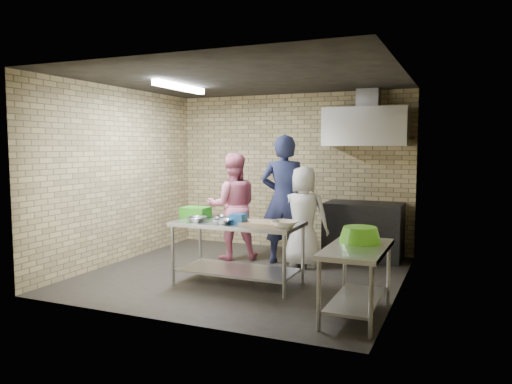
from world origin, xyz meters
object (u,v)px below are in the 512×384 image
prep_table (238,253)px  side_counter (356,282)px  green_crate (196,212)px  woman_pink (233,206)px  bottle_green (397,132)px  bottle_red (372,132)px  woman_white (304,217)px  blue_tub (238,219)px  green_basin (360,235)px  stove (364,231)px  man_navy (284,200)px

prep_table → side_counter: bearing=-21.1°
green_crate → woman_pink: (-0.00, 1.17, -0.05)m
prep_table → green_crate: size_ratio=4.50×
bottle_green → bottle_red: bearing=180.0°
woman_white → side_counter: bearing=117.2°
woman_white → prep_table: bearing=63.3°
blue_tub → green_basin: size_ratio=0.40×
blue_tub → side_counter: bearing=-18.6°
green_crate → blue_tub: bearing=-16.3°
prep_table → side_counter: size_ratio=1.36×
bottle_red → bottle_green: bottle_red is taller
side_counter → bottle_green: (0.00, 2.99, 1.64)m
woman_pink → blue_tub: bearing=88.2°
prep_table → stove: bearing=59.8°
stove → bottle_red: (0.05, 0.24, 1.58)m
bottle_red → woman_pink: bearing=-151.9°
green_crate → blue_tub: green_crate is taller
blue_tub → woman_white: size_ratio=0.12×
bottle_green → man_navy: bearing=-145.4°
green_basin → woman_pink: (-2.36, 1.69, 0.01)m
green_crate → blue_tub: size_ratio=2.00×
bottle_green → woman_pink: bottle_green is taller
bottle_red → bottle_green: 0.40m
green_crate → man_navy: (0.86, 1.18, 0.09)m
stove → man_navy: size_ratio=0.61×
prep_table → green_basin: size_ratio=3.56×
prep_table → blue_tub: size_ratio=9.00×
side_counter → woman_pink: (-2.38, 1.94, 0.47)m
green_crate → blue_tub: (0.75, -0.22, -0.01)m
prep_table → blue_tub: 0.48m
prep_table → bottle_green: (1.67, 2.35, 1.61)m
stove → woman_pink: size_ratio=0.71×
green_basin → bottle_green: bearing=89.6°
blue_tub → man_navy: 1.41m
side_counter → stove: 2.79m
prep_table → bottle_red: bearing=61.5°
stove → green_crate: 2.80m
bottle_red → woman_white: bottle_red is taller
woman_white → bottle_red: bearing=-130.0°
bottle_green → woman_white: 2.05m
green_crate → green_basin: green_crate is taller
prep_table → blue_tub: blue_tub is taller
stove → woman_pink: (-1.93, -0.81, 0.39)m
stove → bottle_red: bearing=78.2°
stove → side_counter: bearing=-80.7°
prep_table → man_navy: man_navy is taller
green_crate → stove: bearing=45.9°
man_navy → woman_pink: man_navy is taller
green_crate → man_navy: bearing=54.0°
green_basin → bottle_red: bottle_red is taller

